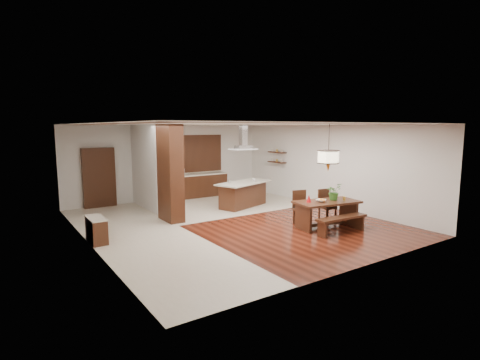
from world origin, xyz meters
TOP-DOWN VIEW (x-y plane):
  - room_shell at (0.00, 0.00)m, footprint 9.00×9.04m
  - tile_hallway at (-2.75, 0.00)m, footprint 2.50×9.00m
  - tile_kitchen at (1.25, 2.50)m, footprint 5.50×4.00m
  - soffit_band at (0.00, 0.00)m, footprint 8.00×9.00m
  - partition_pier at (-1.40, 1.20)m, footprint 0.45×1.00m
  - partition_stub at (-1.40, 3.30)m, footprint 0.18×2.40m
  - hallway_console at (-3.81, 0.20)m, footprint 0.37×0.88m
  - hallway_doorway at (-2.70, 4.40)m, footprint 1.10×0.20m
  - rear_counter at (1.00, 4.20)m, footprint 2.60×0.62m
  - kitchen_window at (1.00, 4.46)m, footprint 2.60×0.08m
  - shelf_lower at (3.87, 2.60)m, footprint 0.26×0.90m
  - shelf_upper at (3.87, 2.60)m, footprint 0.26×0.90m
  - dining_table at (1.93, -1.96)m, footprint 1.93×1.20m
  - dining_bench at (1.82, -2.60)m, footprint 1.61×0.42m
  - dining_chair_left at (1.58, -1.34)m, footprint 0.53×0.53m
  - dining_chair_right at (2.47, -1.49)m, footprint 0.47×0.47m
  - pendant_lantern at (1.93, -1.96)m, footprint 0.64×0.64m
  - foliage_plant at (2.20, -1.95)m, footprint 0.47×0.41m
  - fruit_bowl at (1.70, -1.94)m, footprint 0.36×0.36m
  - napkin_cone at (1.39, -1.79)m, footprint 0.16×0.16m
  - gold_ornament at (2.43, -2.14)m, footprint 0.08×0.08m
  - kitchen_island at (1.54, 1.63)m, footprint 2.35×1.59m
  - range_hood at (1.54, 1.63)m, footprint 0.90×0.55m
  - island_cup at (1.93, 1.53)m, footprint 0.13×0.13m
  - microwave at (0.22, 4.17)m, footprint 0.58×0.50m

SIDE VIEW (x-z plane):
  - tile_hallway at x=-2.75m, z-range 0.00..0.01m
  - tile_kitchen at x=1.25m, z-range 0.00..0.01m
  - dining_bench at x=1.82m, z-range 0.00..0.45m
  - hallway_console at x=-3.81m, z-range 0.00..0.63m
  - kitchen_island at x=1.54m, z-range 0.01..0.91m
  - rear_counter at x=1.00m, z-range 0.00..0.95m
  - dining_chair_right at x=2.47m, z-range 0.00..0.96m
  - dining_chair_left at x=1.58m, z-range 0.00..0.98m
  - dining_table at x=1.93m, z-range 0.18..0.93m
  - fruit_bowl at x=1.70m, z-range 0.75..0.82m
  - gold_ornament at x=2.43m, z-range 0.75..0.86m
  - napkin_cone at x=1.39m, z-range 0.75..0.96m
  - island_cup at x=1.93m, z-range 0.89..0.99m
  - foliage_plant at x=2.20m, z-range 0.75..1.23m
  - hallway_doorway at x=-2.70m, z-range 0.00..2.10m
  - microwave at x=0.22m, z-range 0.95..1.22m
  - shelf_lower at x=3.87m, z-range 1.38..1.42m
  - partition_pier at x=-1.40m, z-range 0.00..2.90m
  - partition_stub at x=-1.40m, z-range 0.00..2.90m
  - kitchen_window at x=1.00m, z-range 1.00..2.50m
  - shelf_upper at x=3.87m, z-range 1.78..1.82m
  - room_shell at x=0.00m, z-range 0.60..3.52m
  - pendant_lantern at x=1.93m, z-range 1.59..2.90m
  - range_hood at x=1.54m, z-range 2.03..2.90m
  - soffit_band at x=0.00m, z-range 2.88..2.89m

